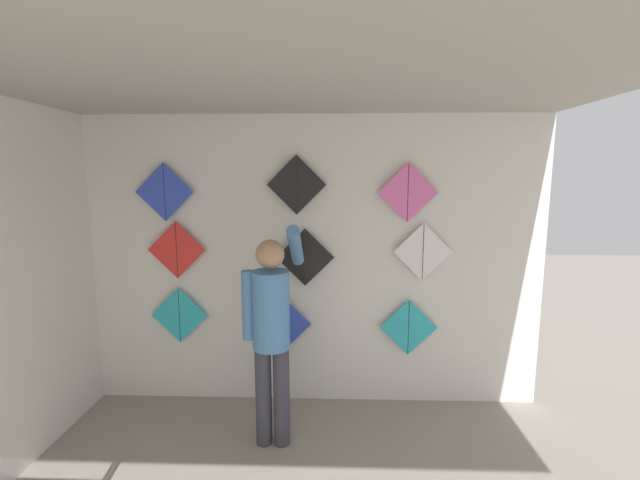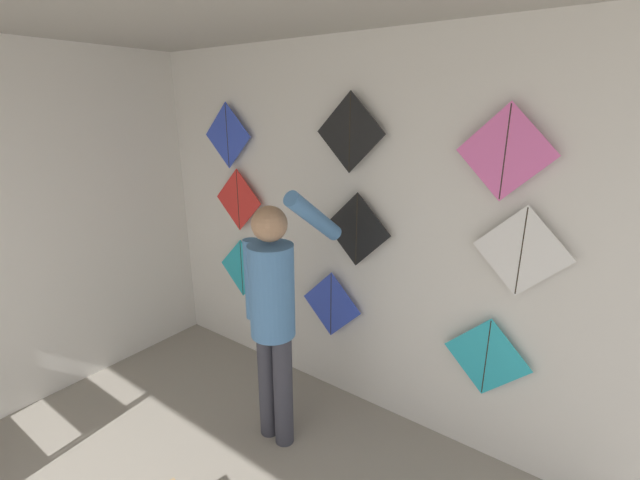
# 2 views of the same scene
# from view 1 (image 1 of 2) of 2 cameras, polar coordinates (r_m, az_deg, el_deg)

# --- Properties ---
(back_panel) EXTENTS (4.76, 0.06, 2.80)m
(back_panel) POSITION_cam_1_polar(r_m,az_deg,el_deg) (4.17, -3.42, -3.01)
(back_panel) COLOR silver
(back_panel) RESTS_ON ground
(ceiling_slab) EXTENTS (4.76, 4.73, 0.04)m
(ceiling_slab) POSITION_cam_1_polar(r_m,az_deg,el_deg) (2.18, -9.08, 23.93)
(ceiling_slab) COLOR #A8A399
(shopkeeper) EXTENTS (0.47, 0.64, 1.86)m
(shopkeeper) POSITION_cam_1_polar(r_m,az_deg,el_deg) (3.56, -6.49, -11.06)
(shopkeeper) COLOR #383842
(shopkeeper) RESTS_ON ground
(kite_0) EXTENTS (0.55, 0.01, 0.55)m
(kite_0) POSITION_cam_1_polar(r_m,az_deg,el_deg) (4.46, -18.24, -9.51)
(kite_0) COLOR #28B2C6
(kite_1) EXTENTS (0.55, 0.01, 0.55)m
(kite_1) POSITION_cam_1_polar(r_m,az_deg,el_deg) (4.25, -4.98, -11.10)
(kite_1) COLOR blue
(kite_2) EXTENTS (0.55, 0.01, 0.55)m
(kite_2) POSITION_cam_1_polar(r_m,az_deg,el_deg) (4.29, 11.72, -11.35)
(kite_2) COLOR #28B2C6
(kite_3) EXTENTS (0.55, 0.01, 0.55)m
(kite_3) POSITION_cam_1_polar(r_m,az_deg,el_deg) (4.31, -18.58, -1.27)
(kite_3) COLOR red
(kite_4) EXTENTS (0.55, 0.01, 0.55)m
(kite_4) POSITION_cam_1_polar(r_m,az_deg,el_deg) (4.06, -2.02, -2.33)
(kite_4) COLOR black
(kite_5) EXTENTS (0.55, 0.01, 0.55)m
(kite_5) POSITION_cam_1_polar(r_m,az_deg,el_deg) (4.12, 13.57, -1.57)
(kite_5) COLOR white
(kite_6) EXTENTS (0.55, 0.01, 0.55)m
(kite_6) POSITION_cam_1_polar(r_m,az_deg,el_deg) (4.28, -20.03, 6.03)
(kite_6) COLOR blue
(kite_7) EXTENTS (0.55, 0.01, 0.55)m
(kite_7) POSITION_cam_1_polar(r_m,az_deg,el_deg) (3.99, -3.16, 7.37)
(kite_7) COLOR black
(kite_8) EXTENTS (0.55, 0.01, 0.55)m
(kite_8) POSITION_cam_1_polar(r_m,az_deg,el_deg) (4.03, 11.65, 6.20)
(kite_8) COLOR pink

